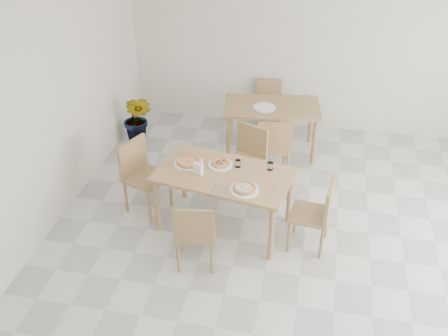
% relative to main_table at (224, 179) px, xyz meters
% --- Properties ---
extents(main_table, '(1.67, 1.13, 0.75)m').
position_rel_main_table_xyz_m(main_table, '(0.00, 0.00, 0.00)').
color(main_table, tan).
rests_on(main_table, ground).
extents(chair_south, '(0.48, 0.48, 0.85)m').
position_rel_main_table_xyz_m(chair_south, '(-0.16, -0.77, -0.18)').
color(chair_south, '#A07950').
rests_on(chair_south, ground).
extents(chair_north, '(0.58, 0.58, 0.90)m').
position_rel_main_table_xyz_m(chair_north, '(0.14, 0.84, -0.15)').
color(chair_north, '#A07950').
rests_on(chair_north, ground).
extents(chair_west, '(0.60, 0.60, 0.93)m').
position_rel_main_table_xyz_m(chair_west, '(-1.07, 0.17, -0.13)').
color(chair_west, '#A07950').
rests_on(chair_west, ground).
extents(chair_east, '(0.48, 0.48, 0.86)m').
position_rel_main_table_xyz_m(chair_east, '(1.09, -0.17, -0.17)').
color(chair_east, '#A07950').
rests_on(chair_east, ground).
extents(plate_margherita, '(0.35, 0.35, 0.02)m').
position_rel_main_table_xyz_m(plate_margherita, '(-0.45, 0.12, 0.09)').
color(plate_margherita, white).
rests_on(plate_margherita, main_table).
extents(plate_mushroom, '(0.33, 0.33, 0.02)m').
position_rel_main_table_xyz_m(plate_mushroom, '(0.29, -0.29, 0.09)').
color(plate_mushroom, white).
rests_on(plate_mushroom, main_table).
extents(plate_pepperoni, '(0.29, 0.29, 0.02)m').
position_rel_main_table_xyz_m(plate_pepperoni, '(-0.08, 0.16, 0.09)').
color(plate_pepperoni, white).
rests_on(plate_pepperoni, main_table).
extents(pizza_margherita, '(0.34, 0.34, 0.03)m').
position_rel_main_table_xyz_m(pizza_margherita, '(-0.45, 0.12, 0.11)').
color(pizza_margherita, '#ECA76F').
rests_on(pizza_margherita, plate_margherita).
extents(pizza_mushroom, '(0.32, 0.32, 0.03)m').
position_rel_main_table_xyz_m(pizza_mushroom, '(0.29, -0.29, 0.11)').
color(pizza_mushroom, '#ECA76F').
rests_on(pizza_mushroom, plate_mushroom).
extents(pizza_pepperoni, '(0.26, 0.26, 0.03)m').
position_rel_main_table_xyz_m(pizza_pepperoni, '(-0.08, 0.16, 0.11)').
color(pizza_pepperoni, '#ECA76F').
rests_on(pizza_pepperoni, plate_pepperoni).
extents(tumbler_a, '(0.07, 0.07, 0.09)m').
position_rel_main_table_xyz_m(tumbler_a, '(0.51, 0.19, 0.13)').
color(tumbler_a, white).
rests_on(tumbler_a, main_table).
extents(tumbler_b, '(0.07, 0.07, 0.09)m').
position_rel_main_table_xyz_m(tumbler_b, '(0.13, 0.17, 0.12)').
color(tumbler_b, white).
rests_on(tumbler_b, main_table).
extents(napkin_holder, '(0.14, 0.11, 0.14)m').
position_rel_main_table_xyz_m(napkin_holder, '(-0.28, -0.08, 0.15)').
color(napkin_holder, silver).
rests_on(napkin_holder, main_table).
extents(fork_a, '(0.03, 0.16, 0.01)m').
position_rel_main_table_xyz_m(fork_a, '(0.59, -0.25, 0.08)').
color(fork_a, silver).
rests_on(fork_a, main_table).
extents(fork_b, '(0.04, 0.17, 0.01)m').
position_rel_main_table_xyz_m(fork_b, '(-0.05, -0.32, 0.08)').
color(fork_b, silver).
rests_on(fork_b, main_table).
extents(second_table, '(1.45, 0.95, 0.75)m').
position_rel_main_table_xyz_m(second_table, '(0.32, 1.88, -0.01)').
color(second_table, '#A07950').
rests_on(second_table, ground).
extents(chair_back_s, '(0.53, 0.53, 0.91)m').
position_rel_main_table_xyz_m(chair_back_s, '(0.44, 1.16, -0.14)').
color(chair_back_s, '#A07950').
rests_on(chair_back_s, ground).
extents(chair_back_n, '(0.44, 0.44, 0.80)m').
position_rel_main_table_xyz_m(chair_back_n, '(0.19, 2.62, -0.21)').
color(chair_back_n, '#A07950').
rests_on(chair_back_n, ground).
extents(plate_empty, '(0.32, 0.32, 0.02)m').
position_rel_main_table_xyz_m(plate_empty, '(0.22, 1.78, 0.09)').
color(plate_empty, white).
rests_on(plate_empty, second_table).
extents(potted_plant, '(0.53, 0.46, 0.82)m').
position_rel_main_table_xyz_m(potted_plant, '(-1.67, 1.72, -0.26)').
color(potted_plant, '#1B5A1B').
rests_on(potted_plant, ground).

